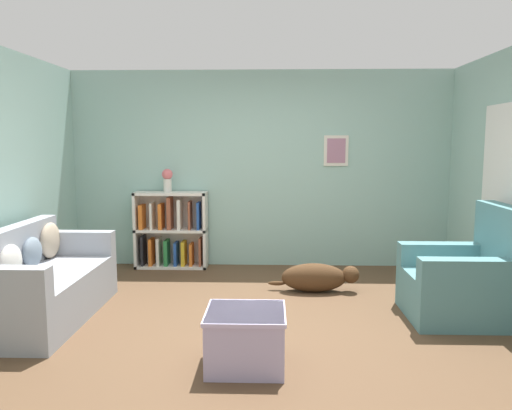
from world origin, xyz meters
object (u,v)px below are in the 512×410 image
at_px(dog, 317,277).
at_px(bookshelf, 171,232).
at_px(couch, 39,284).
at_px(recliner_chair, 466,281).
at_px(coffee_table, 246,337).
at_px(vase, 167,179).

bearing_deg(dog, bookshelf, 150.25).
xyz_separation_m(couch, recliner_chair, (4.03, 0.14, 0.03)).
xyz_separation_m(bookshelf, coffee_table, (1.15, -2.95, -0.25)).
distance_m(bookshelf, coffee_table, 3.18).
bearing_deg(vase, recliner_chair, -29.85).
height_order(couch, recliner_chair, recliner_chair).
distance_m(recliner_chair, dog, 1.56).
height_order(bookshelf, coffee_table, bookshelf).
height_order(couch, bookshelf, bookshelf).
bearing_deg(vase, coffee_table, -68.17).
relative_size(couch, bookshelf, 1.72).
relative_size(recliner_chair, coffee_table, 1.84).
bearing_deg(coffee_table, dog, 69.75).
bearing_deg(vase, dog, -28.98).
distance_m(couch, vase, 2.30).
height_order(bookshelf, dog, bookshelf).
xyz_separation_m(recliner_chair, vase, (-3.21, 1.84, 0.82)).
bearing_deg(dog, couch, -160.83).
xyz_separation_m(bookshelf, dog, (1.85, -1.06, -0.32)).
xyz_separation_m(coffee_table, vase, (-1.18, 2.94, 0.95)).
relative_size(coffee_table, dog, 0.58).
bearing_deg(dog, recliner_chair, -31.04).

